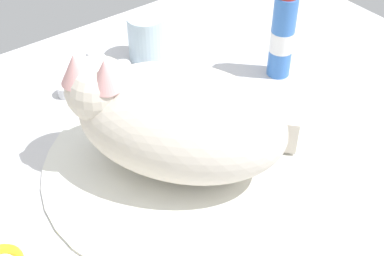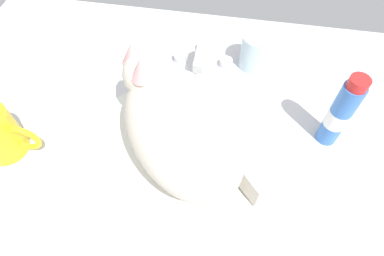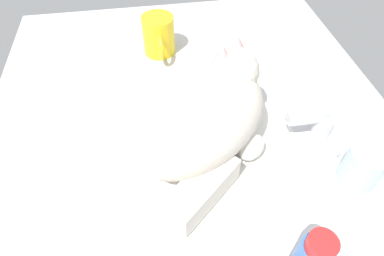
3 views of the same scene
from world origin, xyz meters
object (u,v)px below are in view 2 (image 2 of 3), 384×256
Objects in this scene: toothpaste_bottle at (340,114)px; cat at (181,124)px; rinse_cup at (255,51)px; faucet at (202,57)px.

cat is at bearing -164.64° from toothpaste_bottle.
rinse_cup is at bearing 130.74° from toothpaste_bottle.
toothpaste_bottle is at bearing 15.36° from cat.
rinse_cup reaches higher than faucet.
faucet is at bearing 150.27° from toothpaste_bottle.
toothpaste_bottle is (14.65, -17.01, 3.45)cm from rinse_cup.
toothpaste_bottle is at bearing -49.26° from rinse_cup.
faucet is at bearing 89.23° from cat.
faucet is 1.67× the size of rinse_cup.
rinse_cup is at bearing 12.12° from faucet.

